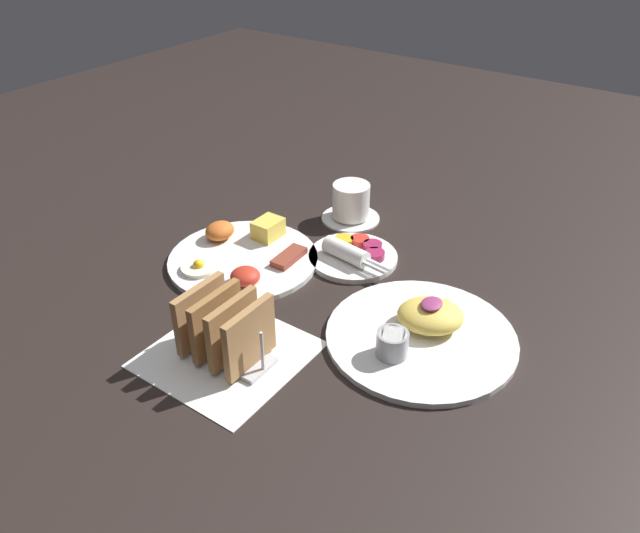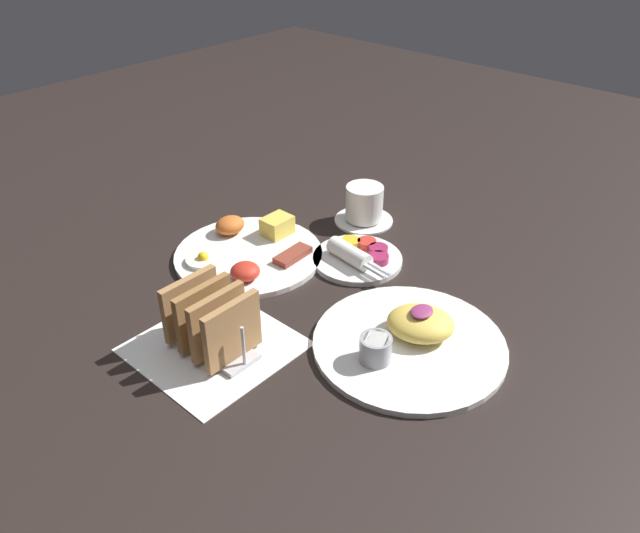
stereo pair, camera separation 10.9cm
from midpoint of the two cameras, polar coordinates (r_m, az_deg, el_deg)
ground_plane at (r=1.02m, az=-2.86°, el=-4.60°), size 3.00×3.00×0.00m
napkin_flat at (r=0.96m, az=-11.69°, el=-7.98°), size 0.22×0.22×0.00m
plate_breakfast at (r=1.17m, az=-9.72°, el=0.92°), size 0.28×0.28×0.05m
plate_condiments at (r=1.15m, az=0.37°, el=1.05°), size 0.17×0.18×0.04m
plate_foreground at (r=0.97m, az=6.11°, el=-6.03°), size 0.30×0.30×0.06m
toast_rack at (r=0.93m, az=-12.03°, el=-5.65°), size 0.10×0.15×0.10m
coffee_cup at (r=1.28m, az=0.41°, el=5.71°), size 0.12×0.12×0.08m
teaspoon at (r=1.07m, az=6.18°, el=-2.56°), size 0.10×0.09×0.01m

